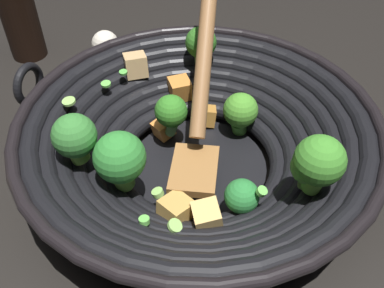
{
  "coord_description": "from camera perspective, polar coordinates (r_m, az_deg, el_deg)",
  "views": [
    {
      "loc": [
        0.32,
        0.18,
        0.39
      ],
      "look_at": [
        -0.01,
        -0.01,
        0.03
      ],
      "focal_mm": 40.4,
      "sensor_mm": 36.0,
      "label": 1
    }
  ],
  "objects": [
    {
      "name": "ground_plane",
      "position": [
        0.53,
        0.79,
        -3.45
      ],
      "size": [
        4.0,
        4.0,
        0.0
      ],
      "primitive_type": "plane",
      "color": "black"
    },
    {
      "name": "soy_sauce_bottle",
      "position": [
        0.75,
        -21.97,
        15.81
      ],
      "size": [
        0.06,
        0.06,
        0.19
      ],
      "color": "black",
      "rests_on": "ground"
    },
    {
      "name": "wok",
      "position": [
        0.49,
        0.82,
        0.99
      ],
      "size": [
        0.41,
        0.44,
        0.25
      ],
      "color": "black",
      "rests_on": "ground"
    },
    {
      "name": "garlic_bulb",
      "position": [
        0.74,
        -11.37,
        12.81
      ],
      "size": [
        0.04,
        0.04,
        0.04
      ],
      "primitive_type": "sphere",
      "color": "silver",
      "rests_on": "ground"
    }
  ]
}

